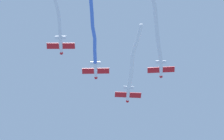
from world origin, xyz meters
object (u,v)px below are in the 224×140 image
object	(u,v)px
airplane_left_wing	(96,70)
airplane_slot	(61,45)
airplane_right_wing	(161,69)
airplane_lead	(128,94)

from	to	relation	value
airplane_left_wing	airplane_slot	distance (m)	9.71
airplane_right_wing	airplane_slot	xyz separation A→B (m)	(14.81, 17.08, -0.60)
airplane_right_wing	airplane_slot	distance (m)	22.61
airplane_lead	airplane_right_wing	size ratio (longest dim) A/B	0.96
airplane_lead	airplane_right_wing	distance (m)	9.72
airplane_lead	airplane_slot	distance (m)	19.41
airplane_lead	airplane_left_wing	distance (m)	9.70
airplane_slot	airplane_left_wing	bearing A→B (deg)	-48.28
airplane_lead	airplane_left_wing	size ratio (longest dim) A/B	0.97
airplane_left_wing	airplane_right_wing	bearing A→B (deg)	-89.38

